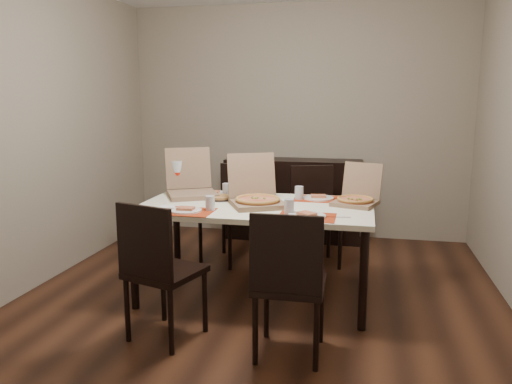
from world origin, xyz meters
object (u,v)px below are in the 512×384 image
chair_far_right (315,210)px  soda_bottle (177,176)px  sideboard (293,199)px  chair_far_left (231,209)px  chair_near_right (288,279)px  pizza_box_center (257,198)px  dip_bowl (266,199)px  dining_table (256,213)px  chair_near_left (158,266)px

chair_far_right → soda_bottle: bearing=-153.0°
sideboard → chair_far_left: bearing=-118.9°
chair_far_left → soda_bottle: size_ratio=2.78×
chair_near_right → chair_far_right: 1.88m
chair_near_right → sideboard: bearing=97.6°
pizza_box_center → dip_bowl: pizza_box_center is taller
dining_table → chair_near_right: (0.40, -0.93, -0.17)m
sideboard → dining_table: size_ratio=0.83×
dining_table → dip_bowl: bearing=74.7°
chair_near_right → soda_bottle: (-1.19, 1.29, 0.38)m
pizza_box_center → chair_near_left: bearing=-118.1°
sideboard → chair_near_left: 2.66m
chair_near_left → dip_bowl: (0.49, 1.05, 0.25)m
dining_table → chair_far_right: (0.37, 0.94, -0.17)m
chair_far_left → soda_bottle: 0.72m
chair_far_left → soda_bottle: soda_bottle is taller
dining_table → chair_near_right: chair_near_right is taller
sideboard → dip_bowl: 1.59m
chair_near_left → chair_far_left: (0.01, 1.74, 0.00)m
chair_near_right → soda_bottle: bearing=132.8°
dining_table → pizza_box_center: pizza_box_center is taller
chair_near_right → chair_far_right: (-0.03, 1.87, 0.00)m
dip_bowl → soda_bottle: bearing=167.3°
dining_table → chair_near_left: (-0.45, -0.88, -0.17)m
chair_near_left → chair_near_right: (0.85, -0.05, 0.00)m
chair_near_left → chair_near_right: size_ratio=1.00×
chair_far_right → soda_bottle: 1.35m
chair_far_left → pizza_box_center: size_ratio=1.68×
sideboard → soda_bottle: soda_bottle is taller
sideboard → dip_bowl: size_ratio=12.14×
dining_table → chair_near_left: 1.01m
dining_table → chair_near_left: size_ratio=1.94×
chair_near_left → soda_bottle: soda_bottle is taller
sideboard → pizza_box_center: (-0.04, -1.75, 0.36)m
chair_near_right → pizza_box_center: bearing=113.4°
sideboard → chair_near_right: (0.35, -2.66, 0.06)m
chair_near_right → chair_far_left: (-0.84, 1.78, 0.00)m
pizza_box_center → chair_far_left: bearing=116.8°
sideboard → chair_far_right: 0.85m
dip_bowl → soda_bottle: 0.87m
sideboard → chair_near_left: size_ratio=1.61×
chair_near_right → pizza_box_center: 1.03m
dining_table → chair_far_left: size_ratio=1.94×
dining_table → soda_bottle: soda_bottle is taller
dip_bowl → sideboard: bearing=89.9°
chair_near_right → chair_far_left: size_ratio=1.00×
chair_near_right → chair_near_left: bearing=176.9°
chair_near_right → chair_far_right: bearing=91.0°
chair_near_left → chair_far_left: same height
dining_table → chair_far_left: 0.97m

